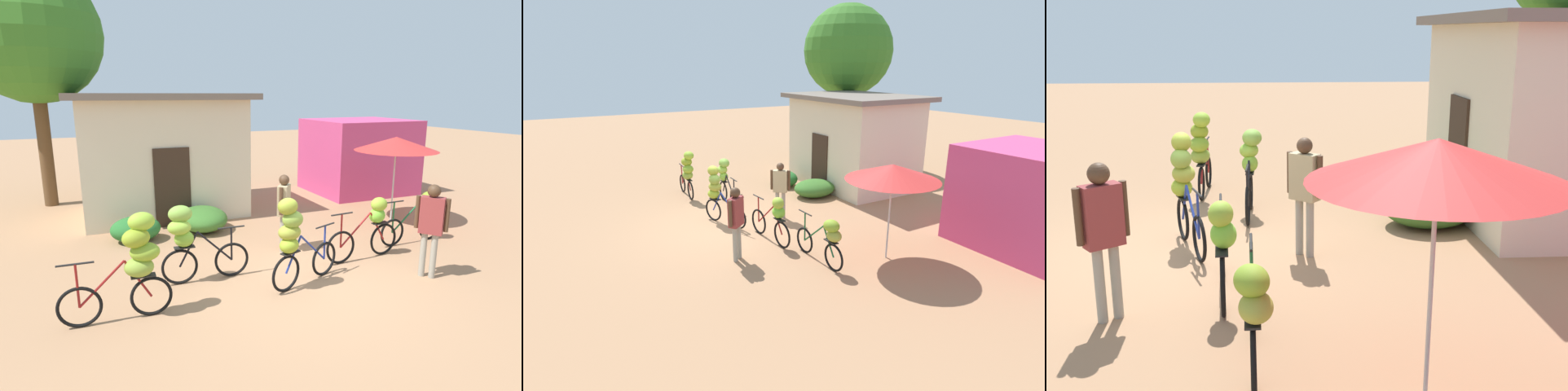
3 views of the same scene
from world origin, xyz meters
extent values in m
plane|color=#A67854|center=(0.00, 0.00, 0.00)|extent=(60.00, 60.00, 0.00)
cube|color=beige|center=(-1.50, 5.76, 1.57)|extent=(4.22, 2.93, 3.15)
cube|color=#72665B|center=(-1.50, 5.76, 3.23)|extent=(4.72, 3.43, 0.16)
cube|color=#332319|center=(-1.50, 4.28, 1.00)|extent=(0.90, 0.06, 2.00)
cube|color=#CB4076|center=(5.20, 5.94, 1.23)|extent=(3.20, 2.80, 2.45)
cylinder|color=brown|center=(-4.54, 7.79, 1.88)|extent=(0.39, 0.39, 3.77)
sphere|color=#377423|center=(-4.54, 7.79, 4.91)|extent=(3.80, 3.80, 3.80)
ellipsoid|color=#26682A|center=(-2.54, 3.45, 0.29)|extent=(1.12, 0.90, 0.58)
ellipsoid|color=#376A27|center=(-0.92, 3.68, 0.29)|extent=(1.21, 1.44, 0.58)
cylinder|color=beige|center=(3.85, 2.45, 1.08)|extent=(0.04, 0.04, 2.16)
cone|color=red|center=(3.85, 2.45, 2.06)|extent=(2.09, 2.09, 0.35)
torus|color=black|center=(-3.70, -0.06, 0.31)|extent=(0.63, 0.07, 0.63)
torus|color=black|center=(-2.70, -0.10, 0.31)|extent=(0.63, 0.07, 0.63)
cylinder|color=maroon|center=(-2.87, -0.09, 0.62)|extent=(0.38, 0.05, 0.64)
cylinder|color=maroon|center=(-3.38, -0.07, 0.62)|extent=(0.68, 0.06, 0.64)
cylinder|color=black|center=(-3.70, -0.06, 0.98)|extent=(0.50, 0.05, 0.03)
cylinder|color=maroon|center=(-3.70, -0.06, 0.65)|extent=(0.04, 0.04, 0.66)
cube|color=black|center=(-2.80, -0.10, 0.66)|extent=(0.37, 0.15, 0.02)
ellipsoid|color=#86A337|center=(-2.85, -0.11, 0.81)|extent=(0.49, 0.42, 0.29)
ellipsoid|color=#88AE2D|center=(-2.75, -0.11, 1.04)|extent=(0.48, 0.41, 0.28)
ellipsoid|color=#8CA326|center=(-2.87, -0.11, 1.27)|extent=(0.47, 0.41, 0.29)
ellipsoid|color=#96C034|center=(-2.77, -0.06, 1.49)|extent=(0.41, 0.34, 0.27)
torus|color=black|center=(-1.12, 0.79, 0.32)|extent=(0.65, 0.07, 0.65)
torus|color=black|center=(-2.08, 0.82, 0.32)|extent=(0.65, 0.07, 0.65)
cylinder|color=black|center=(-1.91, 0.81, 0.63)|extent=(0.37, 0.05, 0.62)
cylinder|color=black|center=(-1.43, 0.80, 0.63)|extent=(0.65, 0.05, 0.63)
cylinder|color=black|center=(-1.12, 0.79, 0.95)|extent=(0.50, 0.04, 0.03)
cylinder|color=black|center=(-1.12, 0.79, 0.63)|extent=(0.04, 0.04, 0.62)
cube|color=black|center=(-1.98, 0.82, 0.68)|extent=(0.36, 0.15, 0.02)
ellipsoid|color=#80B534|center=(-1.98, 0.82, 0.83)|extent=(0.37, 0.31, 0.29)
ellipsoid|color=#93BF3B|center=(-2.06, 0.81, 1.05)|extent=(0.45, 0.38, 0.26)
ellipsoid|color=#83B141|center=(-2.02, 0.87, 1.28)|extent=(0.44, 0.36, 0.29)
torus|color=black|center=(0.47, 0.19, 0.32)|extent=(0.63, 0.27, 0.65)
torus|color=black|center=(-0.47, -0.15, 0.32)|extent=(0.63, 0.27, 0.65)
cylinder|color=navy|center=(-0.31, -0.09, 0.62)|extent=(0.37, 0.16, 0.61)
cylinder|color=navy|center=(0.16, 0.08, 0.62)|extent=(0.65, 0.26, 0.62)
cylinder|color=black|center=(0.47, 0.19, 0.96)|extent=(0.48, 0.20, 0.03)
cylinder|color=navy|center=(0.47, 0.19, 0.64)|extent=(0.04, 0.04, 0.64)
cube|color=black|center=(-0.38, -0.12, 0.68)|extent=(0.39, 0.25, 0.02)
ellipsoid|color=#94B02B|center=(-0.41, -0.13, 0.82)|extent=(0.47, 0.44, 0.27)
ellipsoid|color=#98A234|center=(-0.39, -0.09, 1.03)|extent=(0.48, 0.42, 0.27)
ellipsoid|color=#82A33A|center=(-0.35, -0.12, 1.26)|extent=(0.42, 0.36, 0.29)
ellipsoid|color=olive|center=(-0.44, -0.11, 1.49)|extent=(0.40, 0.34, 0.28)
torus|color=black|center=(1.05, 0.54, 0.34)|extent=(0.68, 0.10, 0.68)
torus|color=black|center=(2.15, 0.62, 0.34)|extent=(0.68, 0.10, 0.68)
cylinder|color=maroon|center=(1.96, 0.61, 0.65)|extent=(0.42, 0.07, 0.64)
cylinder|color=maroon|center=(1.41, 0.57, 0.65)|extent=(0.74, 0.09, 0.65)
cylinder|color=black|center=(1.05, 0.54, 1.03)|extent=(0.50, 0.07, 0.03)
cylinder|color=maroon|center=(1.05, 0.54, 0.68)|extent=(0.04, 0.04, 0.69)
cube|color=black|center=(2.04, 0.61, 0.71)|extent=(0.37, 0.17, 0.02)
ellipsoid|color=#76C434|center=(1.96, 0.63, 0.87)|extent=(0.42, 0.36, 0.31)
ellipsoid|color=#95BA34|center=(1.98, 0.61, 1.11)|extent=(0.36, 0.29, 0.29)
torus|color=black|center=(2.65, 0.95, 0.31)|extent=(0.63, 0.07, 0.63)
torus|color=black|center=(3.75, 0.98, 0.31)|extent=(0.63, 0.07, 0.63)
cylinder|color=#19592D|center=(3.56, 0.98, 0.62)|extent=(0.42, 0.05, 0.63)
cylinder|color=#19592D|center=(3.01, 0.96, 0.62)|extent=(0.74, 0.06, 0.64)
cylinder|color=black|center=(2.65, 0.95, 1.01)|extent=(0.50, 0.04, 0.03)
cylinder|color=#19592D|center=(2.65, 0.95, 0.66)|extent=(0.04, 0.04, 0.70)
cube|color=black|center=(3.64, 0.98, 0.66)|extent=(0.36, 0.15, 0.02)
ellipsoid|color=#9A9E38|center=(3.70, 1.01, 0.80)|extent=(0.38, 0.30, 0.26)
ellipsoid|color=#82A42A|center=(3.64, 0.98, 1.02)|extent=(0.45, 0.40, 0.27)
cylinder|color=gray|center=(2.13, -0.53, 0.42)|extent=(0.11, 0.11, 0.84)
cylinder|color=gray|center=(2.24, -0.67, 0.42)|extent=(0.11, 0.11, 0.84)
cube|color=maroon|center=(2.19, -0.60, 1.18)|extent=(0.40, 0.44, 0.67)
cylinder|color=#4C3321|center=(2.04, -0.40, 1.21)|extent=(0.08, 0.08, 0.60)
cylinder|color=#4C3321|center=(2.34, -0.79, 1.21)|extent=(0.08, 0.08, 0.60)
sphere|color=#4C3321|center=(2.19, -0.60, 1.63)|extent=(0.23, 0.23, 0.23)
cylinder|color=gray|center=(0.26, 1.55, 0.40)|extent=(0.11, 0.11, 0.81)
cylinder|color=gray|center=(0.38, 1.69, 0.40)|extent=(0.11, 0.11, 0.81)
cube|color=tan|center=(0.32, 1.62, 1.13)|extent=(0.41, 0.44, 0.64)
cylinder|color=#4C3321|center=(0.16, 1.43, 1.16)|extent=(0.08, 0.08, 0.57)
cylinder|color=#4C3321|center=(0.48, 1.82, 1.16)|extent=(0.08, 0.08, 0.57)
sphere|color=#4C3321|center=(0.32, 1.62, 1.55)|extent=(0.22, 0.22, 0.22)
camera|label=1|loc=(-3.40, -6.13, 3.28)|focal=29.12mm
camera|label=2|loc=(10.16, -4.03, 4.29)|focal=28.25mm
camera|label=3|loc=(8.48, 1.14, 3.03)|focal=42.73mm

